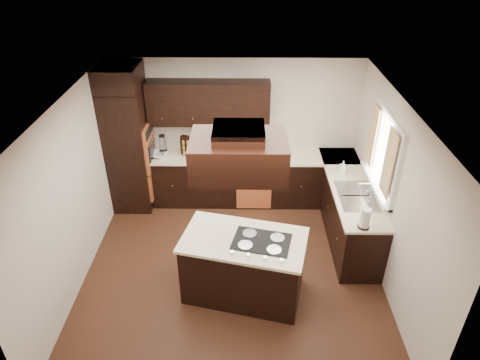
# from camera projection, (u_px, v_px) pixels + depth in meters

# --- Properties ---
(floor) EXTENTS (4.20, 4.20, 0.02)m
(floor) POSITION_uv_depth(u_px,v_px,m) (233.00, 269.00, 6.26)
(floor) COLOR #57301D
(floor) RESTS_ON ground
(ceiling) EXTENTS (4.20, 4.20, 0.02)m
(ceiling) POSITION_uv_depth(u_px,v_px,m) (231.00, 107.00, 4.95)
(ceiling) COLOR white
(ceiling) RESTS_ON ground
(wall_back) EXTENTS (4.20, 0.02, 2.50)m
(wall_back) POSITION_uv_depth(u_px,v_px,m) (235.00, 130.00, 7.41)
(wall_back) COLOR beige
(wall_back) RESTS_ON ground
(wall_front) EXTENTS (4.20, 0.02, 2.50)m
(wall_front) POSITION_uv_depth(u_px,v_px,m) (225.00, 329.00, 3.80)
(wall_front) COLOR beige
(wall_front) RESTS_ON ground
(wall_left) EXTENTS (0.02, 4.20, 2.50)m
(wall_left) POSITION_uv_depth(u_px,v_px,m) (72.00, 196.00, 5.63)
(wall_left) COLOR beige
(wall_left) RESTS_ON ground
(wall_right) EXTENTS (0.02, 4.20, 2.50)m
(wall_right) POSITION_uv_depth(u_px,v_px,m) (393.00, 198.00, 5.58)
(wall_right) COLOR beige
(wall_right) RESTS_ON ground
(oven_column) EXTENTS (0.65, 0.75, 2.12)m
(oven_column) POSITION_uv_depth(u_px,v_px,m) (129.00, 150.00, 7.18)
(oven_column) COLOR black
(oven_column) RESTS_ON floor
(wall_oven_face) EXTENTS (0.05, 0.62, 0.78)m
(wall_oven_face) POSITION_uv_depth(u_px,v_px,m) (150.00, 147.00, 7.14)
(wall_oven_face) COLOR #CB6335
(wall_oven_face) RESTS_ON oven_column
(base_cabinets_back) EXTENTS (2.93, 0.60, 0.88)m
(base_cabinets_back) POSITION_uv_depth(u_px,v_px,m) (237.00, 179.00, 7.56)
(base_cabinets_back) COLOR black
(base_cabinets_back) RESTS_ON floor
(base_cabinets_right) EXTENTS (0.60, 2.40, 0.88)m
(base_cabinets_right) POSITION_uv_depth(u_px,v_px,m) (347.00, 209.00, 6.77)
(base_cabinets_right) COLOR black
(base_cabinets_right) RESTS_ON floor
(countertop_back) EXTENTS (2.93, 0.63, 0.04)m
(countertop_back) POSITION_uv_depth(u_px,v_px,m) (237.00, 156.00, 7.31)
(countertop_back) COLOR beige
(countertop_back) RESTS_ON base_cabinets_back
(countertop_right) EXTENTS (0.63, 2.40, 0.04)m
(countertop_right) POSITION_uv_depth(u_px,v_px,m) (350.00, 184.00, 6.54)
(countertop_right) COLOR beige
(countertop_right) RESTS_ON base_cabinets_right
(upper_cabinets) EXTENTS (2.00, 0.34, 0.72)m
(upper_cabinets) POSITION_uv_depth(u_px,v_px,m) (209.00, 103.00, 6.97)
(upper_cabinets) COLOR black
(upper_cabinets) RESTS_ON wall_back
(dishwasher_front) EXTENTS (0.60, 0.05, 0.72)m
(dishwasher_front) POSITION_uv_depth(u_px,v_px,m) (254.00, 190.00, 7.33)
(dishwasher_front) COLOR #CB6335
(dishwasher_front) RESTS_ON floor
(window_frame) EXTENTS (0.06, 1.32, 1.12)m
(window_frame) POSITION_uv_depth(u_px,v_px,m) (384.00, 152.00, 5.84)
(window_frame) COLOR white
(window_frame) RESTS_ON wall_right
(window_pane) EXTENTS (0.00, 1.20, 1.00)m
(window_pane) POSITION_uv_depth(u_px,v_px,m) (386.00, 152.00, 5.84)
(window_pane) COLOR white
(window_pane) RESTS_ON wall_right
(curtain_left) EXTENTS (0.02, 0.34, 0.90)m
(curtain_left) POSITION_uv_depth(u_px,v_px,m) (389.00, 163.00, 5.46)
(curtain_left) COLOR #FBECBC
(curtain_left) RESTS_ON wall_right
(curtain_right) EXTENTS (0.02, 0.34, 0.90)m
(curtain_right) POSITION_uv_depth(u_px,v_px,m) (372.00, 135.00, 6.18)
(curtain_right) COLOR #FBECBC
(curtain_right) RESTS_ON wall_right
(sink_rim) EXTENTS (0.52, 0.84, 0.01)m
(sink_rim) POSITION_uv_depth(u_px,v_px,m) (356.00, 196.00, 6.22)
(sink_rim) COLOR silver
(sink_rim) RESTS_ON countertop_right
(island) EXTENTS (1.65, 1.14, 0.88)m
(island) POSITION_uv_depth(u_px,v_px,m) (244.00, 267.00, 5.64)
(island) COLOR black
(island) RESTS_ON floor
(island_top) EXTENTS (1.72, 1.21, 0.04)m
(island_top) POSITION_uv_depth(u_px,v_px,m) (244.00, 240.00, 5.40)
(island_top) COLOR beige
(island_top) RESTS_ON island
(cooktop) EXTENTS (0.80, 0.62, 0.01)m
(cooktop) POSITION_uv_depth(u_px,v_px,m) (262.00, 241.00, 5.34)
(cooktop) COLOR black
(cooktop) RESTS_ON island_top
(range_hood) EXTENTS (1.05, 0.72, 0.42)m
(range_hood) POSITION_uv_depth(u_px,v_px,m) (239.00, 156.00, 4.66)
(range_hood) COLOR black
(range_hood) RESTS_ON ceiling
(hood_duct) EXTENTS (0.55, 0.50, 0.13)m
(hood_duct) POSITION_uv_depth(u_px,v_px,m) (239.00, 133.00, 4.52)
(hood_duct) COLOR black
(hood_duct) RESTS_ON ceiling
(blender_base) EXTENTS (0.15, 0.15, 0.10)m
(blender_base) POSITION_uv_depth(u_px,v_px,m) (164.00, 153.00, 7.27)
(blender_base) COLOR silver
(blender_base) RESTS_ON countertop_back
(blender_pitcher) EXTENTS (0.13, 0.13, 0.26)m
(blender_pitcher) POSITION_uv_depth(u_px,v_px,m) (163.00, 143.00, 7.18)
(blender_pitcher) COLOR silver
(blender_pitcher) RESTS_ON blender_base
(spice_rack) EXTENTS (0.42, 0.24, 0.34)m
(spice_rack) POSITION_uv_depth(u_px,v_px,m) (192.00, 146.00, 7.21)
(spice_rack) COLOR black
(spice_rack) RESTS_ON countertop_back
(mixing_bowl) EXTENTS (0.39, 0.39, 0.07)m
(mixing_bowl) POSITION_uv_depth(u_px,v_px,m) (158.00, 155.00, 7.24)
(mixing_bowl) COLOR white
(mixing_bowl) RESTS_ON countertop_back
(soap_bottle) EXTENTS (0.11, 0.12, 0.21)m
(soap_bottle) POSITION_uv_depth(u_px,v_px,m) (343.00, 167.00, 6.73)
(soap_bottle) COLOR white
(soap_bottle) RESTS_ON countertop_right
(paper_towel) EXTENTS (0.15, 0.15, 0.29)m
(paper_towel) POSITION_uv_depth(u_px,v_px,m) (365.00, 218.00, 5.52)
(paper_towel) COLOR white
(paper_towel) RESTS_ON countertop_right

